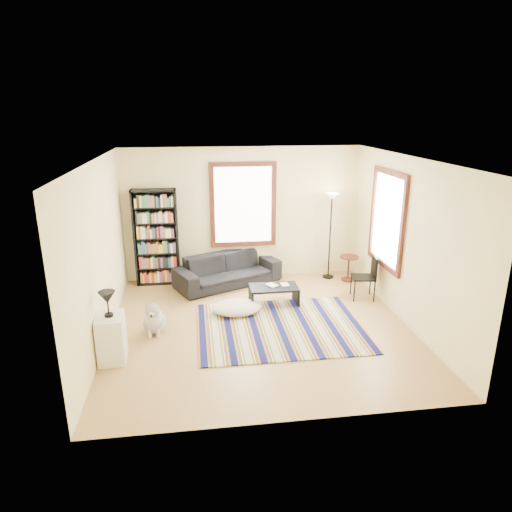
{
  "coord_description": "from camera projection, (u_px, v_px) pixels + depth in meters",
  "views": [
    {
      "loc": [
        -1.03,
        -6.93,
        3.53
      ],
      "look_at": [
        0.0,
        0.5,
        1.1
      ],
      "focal_mm": 32.0,
      "sensor_mm": 36.0,
      "label": 1
    }
  ],
  "objects": [
    {
      "name": "dog",
      "position": [
        154.0,
        316.0,
        7.46
      ],
      "size": [
        0.44,
        0.61,
        0.6
      ],
      "primitive_type": null,
      "rotation": [
        0.0,
        0.0,
        -0.03
      ],
      "color": "#BABABA",
      "rests_on": "floor"
    },
    {
      "name": "floor_lamp",
      "position": [
        330.0,
        236.0,
        9.73
      ],
      "size": [
        0.4,
        0.4,
        1.86
      ],
      "primitive_type": null,
      "rotation": [
        0.0,
        0.0,
        0.43
      ],
      "color": "black",
      "rests_on": "floor"
    },
    {
      "name": "floor_cushion",
      "position": [
        236.0,
        308.0,
        8.22
      ],
      "size": [
        0.92,
        0.71,
        0.22
      ],
      "primitive_type": "ellipsoid",
      "rotation": [
        0.0,
        0.0,
        0.06
      ],
      "color": "beige",
      "rests_on": "floor"
    },
    {
      "name": "sofa",
      "position": [
        228.0,
        270.0,
        9.54
      ],
      "size": [
        1.68,
        2.34,
        0.64
      ],
      "primitive_type": "imported",
      "rotation": [
        0.0,
        0.0,
        0.43
      ],
      "color": "black",
      "rests_on": "floor"
    },
    {
      "name": "window_right",
      "position": [
        387.0,
        219.0,
        8.34
      ],
      "size": [
        0.06,
        1.2,
        1.6
      ],
      "primitive_type": "cube",
      "color": "white",
      "rests_on": "wall_right"
    },
    {
      "name": "book_a",
      "position": [
        268.0,
        286.0,
        8.51
      ],
      "size": [
        0.28,
        0.26,
        0.02
      ],
      "primitive_type": "imported",
      "rotation": [
        0.0,
        0.0,
        0.56
      ],
      "color": "beige",
      "rests_on": "coffee_table"
    },
    {
      "name": "rug",
      "position": [
        280.0,
        327.0,
        7.71
      ],
      "size": [
        2.77,
        2.22,
        0.02
      ],
      "primitive_type": "cube",
      "color": "#0D1042",
      "rests_on": "floor"
    },
    {
      "name": "wall_back",
      "position": [
        243.0,
        213.0,
        9.73
      ],
      "size": [
        5.0,
        0.1,
        2.8
      ],
      "primitive_type": "cube",
      "color": "beige",
      "rests_on": "floor"
    },
    {
      "name": "wall_right",
      "position": [
        410.0,
        242.0,
        7.66
      ],
      "size": [
        0.1,
        5.0,
        2.8
      ],
      "primitive_type": "cube",
      "color": "beige",
      "rests_on": "floor"
    },
    {
      "name": "floor",
      "position": [
        260.0,
        329.0,
        7.77
      ],
      "size": [
        5.0,
        5.0,
        0.1
      ],
      "primitive_type": "cube",
      "color": "#A37D4A",
      "rests_on": "ground"
    },
    {
      "name": "folding_chair",
      "position": [
        363.0,
        277.0,
        8.79
      ],
      "size": [
        0.48,
        0.46,
        0.86
      ],
      "primitive_type": "cube",
      "rotation": [
        0.0,
        0.0,
        -0.15
      ],
      "color": "black",
      "rests_on": "floor"
    },
    {
      "name": "wall_front",
      "position": [
        295.0,
        316.0,
        4.92
      ],
      "size": [
        5.0,
        0.1,
        2.8
      ],
      "primitive_type": "cube",
      "color": "beige",
      "rests_on": "floor"
    },
    {
      "name": "table_lamp",
      "position": [
        108.0,
        304.0,
        6.46
      ],
      "size": [
        0.25,
        0.25,
        0.38
      ],
      "primitive_type": null,
      "rotation": [
        0.0,
        0.0,
        -0.06
      ],
      "color": "black",
      "rests_on": "white_cabinet"
    },
    {
      "name": "window_back",
      "position": [
        243.0,
        205.0,
        9.59
      ],
      "size": [
        1.2,
        0.06,
        1.6
      ],
      "primitive_type": "cube",
      "color": "white",
      "rests_on": "wall_back"
    },
    {
      "name": "ceiling",
      "position": [
        261.0,
        156.0,
        6.88
      ],
      "size": [
        5.0,
        5.0,
        0.1
      ],
      "primitive_type": "cube",
      "color": "white",
      "rests_on": "floor"
    },
    {
      "name": "book_b",
      "position": [
        281.0,
        285.0,
        8.59
      ],
      "size": [
        0.2,
        0.15,
        0.01
      ],
      "primitive_type": "imported",
      "rotation": [
        0.0,
        0.0,
        0.06
      ],
      "color": "beige",
      "rests_on": "coffee_table"
    },
    {
      "name": "coffee_table",
      "position": [
        274.0,
        295.0,
        8.58
      ],
      "size": [
        0.92,
        0.55,
        0.36
      ],
      "primitive_type": "cube",
      "rotation": [
        0.0,
        0.0,
        0.05
      ],
      "color": "black",
      "rests_on": "floor"
    },
    {
      "name": "white_cabinet",
      "position": [
        111.0,
        338.0,
        6.63
      ],
      "size": [
        0.4,
        0.52,
        0.7
      ],
      "primitive_type": "cube",
      "rotation": [
        0.0,
        0.0,
        0.05
      ],
      "color": "white",
      "rests_on": "floor"
    },
    {
      "name": "wall_left",
      "position": [
        96.0,
        254.0,
        6.99
      ],
      "size": [
        0.1,
        5.0,
        2.8
      ],
      "primitive_type": "cube",
      "color": "beige",
      "rests_on": "floor"
    },
    {
      "name": "side_table",
      "position": [
        348.0,
        268.0,
        9.77
      ],
      "size": [
        0.47,
        0.47,
        0.54
      ],
      "primitive_type": "cylinder",
      "rotation": [
        0.0,
        0.0,
        -0.2
      ],
      "color": "#4F1A13",
      "rests_on": "floor"
    },
    {
      "name": "bookshelf",
      "position": [
        156.0,
        237.0,
        9.39
      ],
      "size": [
        0.9,
        0.3,
        2.0
      ],
      "primitive_type": "cube",
      "color": "black",
      "rests_on": "floor"
    }
  ]
}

